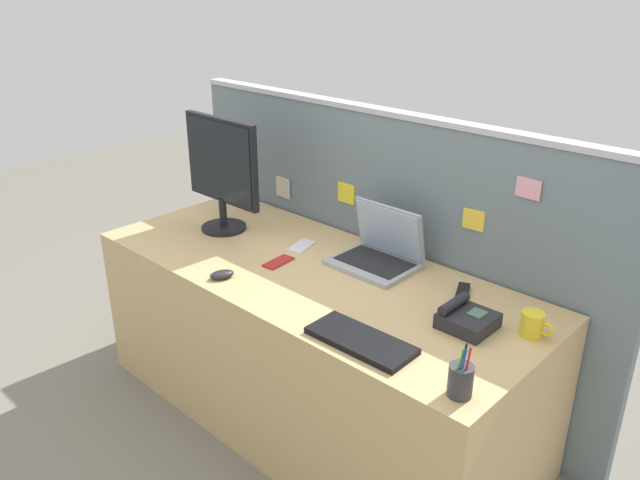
{
  "coord_description": "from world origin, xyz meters",
  "views": [
    {
      "loc": [
        1.66,
        -1.7,
        1.9
      ],
      "look_at": [
        0.0,
        0.05,
        0.86
      ],
      "focal_mm": 35.63,
      "sensor_mm": 36.0,
      "label": 1
    }
  ],
  "objects": [
    {
      "name": "cubicle_divider",
      "position": [
        0.0,
        0.45,
        0.67
      ],
      "size": [
        2.33,
        0.08,
        1.34
      ],
      "color": "slate",
      "rests_on": "ground_plane"
    },
    {
      "name": "cell_phone_red_case",
      "position": [
        -0.15,
        -0.05,
        0.74
      ],
      "size": [
        0.07,
        0.15,
        0.01
      ],
      "primitive_type": "cube",
      "rotation": [
        0.0,
        0.0,
        0.09
      ],
      "color": "#B22323",
      "rests_on": "desk"
    },
    {
      "name": "computer_mouse_right_hand",
      "position": [
        -0.21,
        -0.3,
        0.75
      ],
      "size": [
        0.09,
        0.11,
        0.03
      ],
      "primitive_type": "ellipsoid",
      "rotation": [
        0.0,
        0.0,
        -0.35
      ],
      "color": "#232328",
      "rests_on": "desk"
    },
    {
      "name": "desk_phone",
      "position": [
        0.71,
        0.05,
        0.77
      ],
      "size": [
        0.17,
        0.17,
        0.09
      ],
      "color": "#232328",
      "rests_on": "desk"
    },
    {
      "name": "coffee_mug",
      "position": [
        0.9,
        0.15,
        0.78
      ],
      "size": [
        0.12,
        0.08,
        0.09
      ],
      "color": "yellow",
      "rests_on": "desk"
    },
    {
      "name": "laptop",
      "position": [
        0.17,
        0.24,
        0.8
      ],
      "size": [
        0.34,
        0.27,
        0.25
      ],
      "color": "#9EA0A8",
      "rests_on": "desk"
    },
    {
      "name": "ground_plane",
      "position": [
        0.0,
        0.0,
        0.0
      ],
      "size": [
        10.0,
        10.0,
        0.0
      ],
      "primitive_type": "plane",
      "color": "slate"
    },
    {
      "name": "keyboard_main",
      "position": [
        0.51,
        -0.29,
        0.75
      ],
      "size": [
        0.38,
        0.17,
        0.02
      ],
      "primitive_type": "cube",
      "rotation": [
        0.0,
        0.0,
        0.02
      ],
      "color": "black",
      "rests_on": "desk"
    },
    {
      "name": "cell_phone_white_slab",
      "position": [
        -0.2,
        0.14,
        0.74
      ],
      "size": [
        0.11,
        0.16,
        0.01
      ],
      "primitive_type": "cube",
      "rotation": [
        0.0,
        0.0,
        0.26
      ],
      "color": "silver",
      "rests_on": "desk"
    },
    {
      "name": "tv_remote",
      "position": [
        0.58,
        0.23,
        0.75
      ],
      "size": [
        0.11,
        0.17,
        0.02
      ],
      "primitive_type": "cube",
      "rotation": [
        0.0,
        0.0,
        0.44
      ],
      "color": "black",
      "rests_on": "desk"
    },
    {
      "name": "pen_cup",
      "position": [
        0.9,
        -0.31,
        0.79
      ],
      "size": [
        0.07,
        0.07,
        0.18
      ],
      "color": "#333338",
      "rests_on": "desk"
    },
    {
      "name": "desk",
      "position": [
        0.0,
        0.0,
        0.37
      ],
      "size": [
        2.0,
        0.82,
        0.74
      ],
      "primitive_type": "cube",
      "color": "tan",
      "rests_on": "ground_plane"
    },
    {
      "name": "desktop_monitor",
      "position": [
        -0.62,
        0.04,
        1.04
      ],
      "size": [
        0.47,
        0.21,
        0.54
      ],
      "color": "black",
      "rests_on": "desk"
    }
  ]
}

